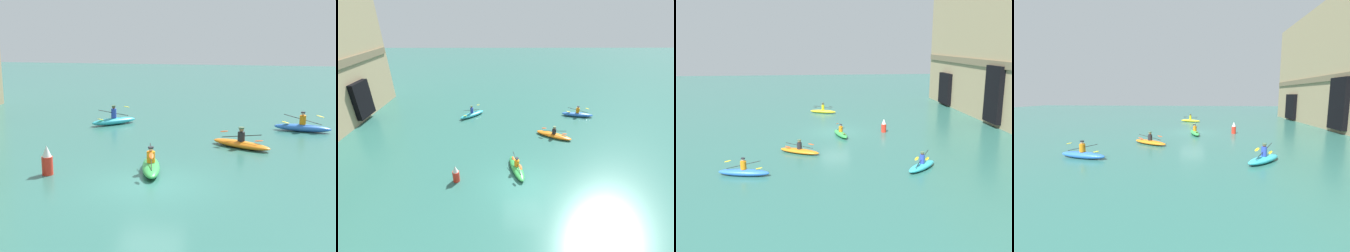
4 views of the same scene
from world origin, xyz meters
TOP-DOWN VIEW (x-y plane):
  - ground_plane at (0.00, 0.00)m, footprint 120.00×120.00m
  - kayak_green at (1.57, 0.32)m, footprint 2.94×1.33m
  - kayak_blue at (10.63, -6.53)m, footprint 1.30×3.25m
  - kayak_cyan at (10.67, 4.61)m, footprint 2.52×2.63m
  - kayak_orange at (6.26, -3.19)m, footprint 2.28×3.17m
  - kayak_yellow at (-9.37, -0.62)m, footprint 1.80×3.11m
  - marker_buoy at (0.50, 4.33)m, footprint 0.44×0.44m

SIDE VIEW (x-z plane):
  - ground_plane at x=0.00m, z-range 0.00..0.00m
  - kayak_orange at x=6.26m, z-range -0.31..0.72m
  - kayak_yellow at x=-9.37m, z-range -0.36..0.84m
  - kayak_green at x=1.57m, z-range -0.29..0.78m
  - kayak_cyan at x=10.67m, z-range -0.34..0.83m
  - kayak_blue at x=10.63m, z-range -0.31..0.82m
  - marker_buoy at x=0.50m, z-range -0.04..1.16m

